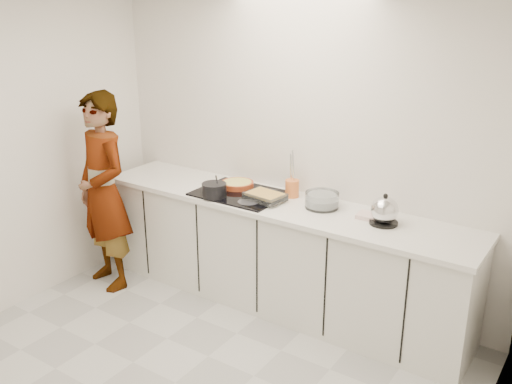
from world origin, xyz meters
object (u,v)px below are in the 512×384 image
Objects in this scene: tart_dish at (237,184)px; utensil_crock at (292,188)px; hob at (240,193)px; kettle at (384,211)px; mixing_bowl at (322,201)px; saucepan at (214,190)px; baking_dish at (265,196)px; cook at (103,192)px.

utensil_crock is at bearing 9.39° from tart_dish.
utensil_crock is at bearing 26.18° from hob.
mixing_bowl is at bearing 174.72° from kettle.
saucepan is 1.37m from kettle.
utensil_crock is at bearing 61.53° from baking_dish.
kettle reaches higher than saucepan.
tart_dish is at bearing 134.07° from hob.
tart_dish is 1.35× the size of kettle.
kettle is (0.53, -0.05, 0.04)m from mixing_bowl.
hob is 3.51× the size of saucepan.
mixing_bowl is at bearing -15.03° from utensil_crock.
kettle is at bearing -9.03° from utensil_crock.
kettle is at bearing -2.28° from tart_dish.
hob is 2.66× the size of kettle.
utensil_crock reaches higher than mixing_bowl.
utensil_crock is (0.39, 0.19, 0.06)m from hob.
mixing_bowl is at bearing -0.32° from tart_dish.
saucepan is at bearing -157.17° from baking_dish.
mixing_bowl is (0.81, -0.00, 0.02)m from tart_dish.
saucepan is 0.76× the size of kettle.
utensil_crock is at bearing 164.97° from mixing_bowl.
tart_dish is at bearing 47.24° from cook.
hob is 0.43m from utensil_crock.
hob is 0.71m from mixing_bowl.
hob is 2.52× the size of mixing_bowl.
baking_dish is at bearing -6.43° from hob.
baking_dish is at bearing 34.40° from cook.
cook reaches higher than baking_dish.
tart_dish is 1.34m from kettle.
kettle is at bearing 2.58° from hob.
mixing_bowl is at bearing 8.40° from hob.
kettle is (1.23, 0.06, 0.09)m from hob.
hob is at bearing -45.93° from tart_dish.
hob is 1.97× the size of tart_dish.
mixing_bowl is at bearing 33.70° from cook.
kettle is (1.35, 0.25, 0.03)m from saucepan.
utensil_crock is (0.49, 0.08, 0.03)m from tart_dish.
baking_dish is 0.19× the size of cook.
tart_dish is at bearing 87.27° from saucepan.
saucepan is at bearing 33.19° from cook.
mixing_bowl is 2.01× the size of utensil_crock.
mixing_bowl is (0.82, 0.30, -0.01)m from saucepan.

